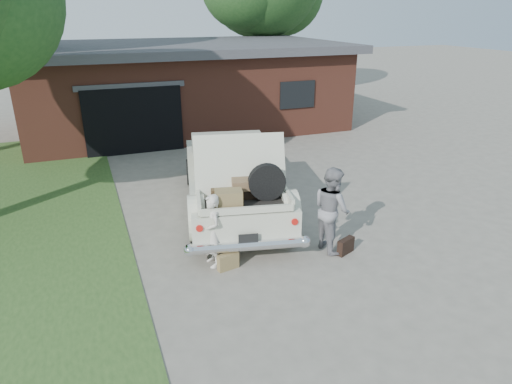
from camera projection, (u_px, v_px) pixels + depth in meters
name	position (u px, v px, depth m)	size (l,w,h in m)	color
ground	(267.00, 253.00, 9.14)	(90.00, 90.00, 0.00)	gray
house	(183.00, 84.00, 18.78)	(12.80, 7.80, 3.30)	brown
sedan	(232.00, 177.00, 10.88)	(3.27, 5.90, 2.26)	beige
woman_left	(212.00, 231.00, 8.48)	(0.52, 0.34, 1.43)	beige
woman_right	(332.00, 209.00, 9.04)	(0.84, 0.66, 1.73)	gray
suitcase_left	(228.00, 262.00, 8.53)	(0.41, 0.13, 0.32)	olive
suitcase_right	(346.00, 246.00, 9.09)	(0.41, 0.13, 0.32)	black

